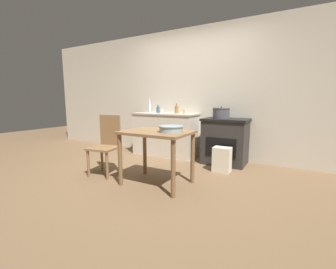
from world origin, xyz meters
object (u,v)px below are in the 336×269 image
Objects in this scene: bottle_far_left at (150,107)px; bottle_mid_left at (177,110)px; work_table at (157,140)px; chair at (107,143)px; stock_pot at (221,113)px; bottle_left at (158,110)px; cup_center_left at (161,111)px; stove at (225,141)px; cup_center at (185,112)px; mixing_bowl_large at (171,129)px; flour_sack at (222,160)px.

bottle_far_left is 0.71m from bottle_mid_left.
work_table is 0.92m from chair.
stock_pot is 0.95m from bottle_mid_left.
cup_center_left is (0.23, -0.24, -0.02)m from bottle_left.
bottle_far_left is at bearing 175.03° from stove.
cup_center_left is 0.94× the size of cup_center.
cup_center_left is at bearing -46.14° from bottle_left.
chair is 9.69× the size of cup_center.
stove is at bearing 5.56° from cup_center_left.
stove is 0.90× the size of chair.
chair is 2.02m from stock_pot.
mixing_bowl_large is at bearing -64.97° from bottle_mid_left.
cup_center is (0.72, -0.17, -0.02)m from bottle_left.
stove is at bearing -4.97° from bottle_far_left.
bottle_far_left reaches higher than flour_sack.
mixing_bowl_large is (-0.32, -1.45, 0.37)m from stove.
bottle_mid_left reaches higher than mixing_bowl_large.
bottle_far_left is at bearing 149.78° from cup_center_left.
stove is 1.53m from mixing_bowl_large.
work_table is 1.88m from bottle_left.
bottle_left reaches higher than cup_center_left.
work_table is 1.21m from flour_sack.
chair reaches higher than flour_sack.
mixing_bowl_large is at bearing -48.39° from bottle_far_left.
bottle_far_left is at bearing 170.96° from bottle_left.
stock_pot is (-0.08, -0.04, 0.50)m from stove.
work_table is 0.99× the size of chair.
work_table is 1.46m from cup_center.
stove is 2.06m from chair.
flour_sack is 1.47m from bottle_mid_left.
chair is 2.28× the size of flour_sack.
stock_pot is 1.42m from bottle_left.
chair is 1.84m from flour_sack.
cup_center is (0.25, -0.13, -0.03)m from bottle_mid_left.
stove is 4.10× the size of bottle_mid_left.
cup_center is at bearing -27.98° from bottle_mid_left.
bottle_far_left reaches higher than chair.
stock_pot is at bearing 80.54° from mixing_bowl_large.
cup_center is at bearing 100.08° from work_table.
stove is 2.67× the size of stock_pot.
work_table is 1.56m from cup_center_left.
bottle_left reaches higher than stock_pot.
cup_center is (-0.25, 1.41, 0.31)m from work_table.
chair is at bearing -179.32° from work_table.
cup_center is (-0.46, 1.39, 0.14)m from mixing_bowl_large.
bottle_mid_left reaches higher than cup_center_left.
bottle_mid_left is at bearing 108.08° from work_table.
stove is at bearing 4.32° from cup_center.
work_table is 0.27m from mixing_bowl_large.
bottle_far_left is 3.24× the size of cup_center_left.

